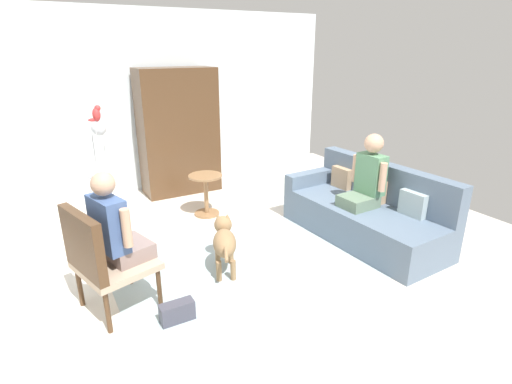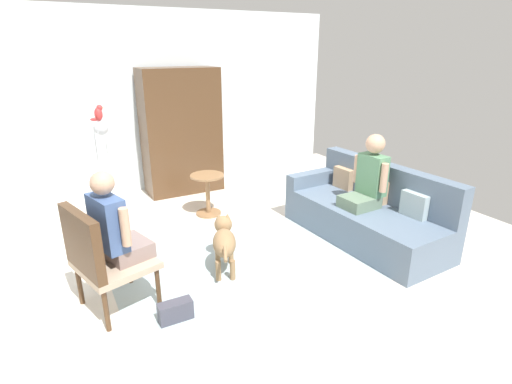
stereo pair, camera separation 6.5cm
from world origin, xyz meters
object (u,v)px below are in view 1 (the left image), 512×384
couch (365,212)px  handbag (177,312)px  round_end_table (206,192)px  armoire_cabinet (179,132)px  person_on_armchair (114,227)px  parrot (96,114)px  person_on_couch (367,177)px  bird_cage_stand (106,177)px  armchair (100,256)px  dog (224,240)px

couch → handbag: couch is taller
round_end_table → armoire_cabinet: (0.04, 1.15, 0.64)m
person_on_armchair → parrot: (0.19, 1.60, 0.74)m
round_end_table → person_on_couch: bearing=-48.8°
person_on_armchair → bird_cage_stand: bearing=82.9°
armchair → parrot: parrot is taller
round_end_table → dog: round_end_table is taller
bird_cage_stand → handbag: (0.15, -2.07, -0.66)m
couch → person_on_armchair: bearing=-179.9°
armchair → handbag: size_ratio=3.37×
couch → bird_cage_stand: 3.21m
round_end_table → dog: size_ratio=0.77×
person_on_armchair → bird_cage_stand: bird_cage_stand is taller
parrot → armoire_cabinet: (1.34, 1.14, -0.54)m
person_on_couch → couch: bearing=31.5°
person_on_couch → dog: person_on_couch is taller
person_on_armchair → round_end_table: 2.22m
dog → person_on_armchair: bearing=-173.9°
couch → armchair: size_ratio=2.12×
armoire_cabinet → bird_cage_stand: bearing=-139.3°
parrot → handbag: bearing=-85.6°
person_on_couch → bird_cage_stand: bearing=149.0°
parrot → couch: bearing=-30.0°
dog → armoire_cabinet: (0.45, 2.62, 0.64)m
person_on_armchair → handbag: (0.35, -0.47, -0.70)m
couch → person_on_couch: bearing=-148.5°
person_on_armchair → armoire_cabinet: 3.14m
bird_cage_stand → armoire_cabinet: size_ratio=0.73×
round_end_table → person_on_armchair: bearing=-133.1°
armoire_cabinet → couch: bearing=-62.5°
handbag → person_on_armchair: bearing=127.0°
round_end_table → dog: (-0.41, -1.47, 0.00)m
person_on_couch → armoire_cabinet: bearing=116.4°
person_on_couch → handbag: person_on_couch is taller
dog → armoire_cabinet: bearing=80.3°
round_end_table → bird_cage_stand: bearing=179.7°
person_on_armchair → parrot: bearing=83.1°
parrot → handbag: parrot is taller
armchair → person_on_couch: bearing=0.4°
handbag → armoire_cabinet: bearing=69.9°
person_on_armchair → handbag: bearing=-53.0°
parrot → dog: bearing=-59.0°
dog → bird_cage_stand: (-0.88, 1.48, 0.41)m
person_on_armchair → armoire_cabinet: armoire_cabinet is taller
person_on_couch → round_end_table: bearing=131.2°
couch → bird_cage_stand: size_ratio=1.48×
couch → armoire_cabinet: bearing=117.5°
armoire_cabinet → handbag: 3.53m
person_on_couch → handbag: bearing=-170.1°
handbag → dog: bearing=38.8°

